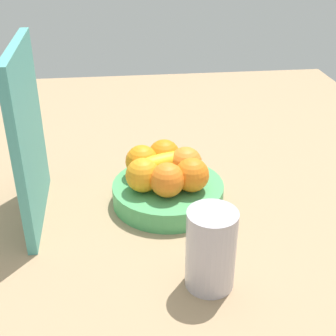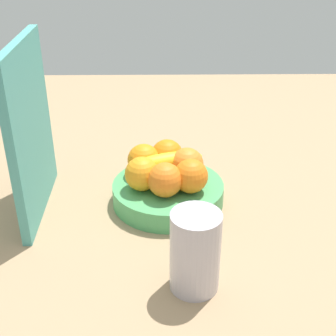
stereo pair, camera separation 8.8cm
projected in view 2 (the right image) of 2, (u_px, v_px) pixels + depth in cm
name	position (u px, v px, depth cm)	size (l,w,h in cm)	color
ground_plane	(181.00, 201.00, 106.28)	(180.00, 140.00, 3.00)	tan
fruit_bowl	(168.00, 193.00, 102.34)	(24.32, 24.32, 4.54)	#4BA35F
orange_front_left	(165.00, 180.00, 95.60)	(7.29, 7.29, 7.29)	orange
orange_front_right	(191.00, 176.00, 96.98)	(7.29, 7.29, 7.29)	orange
orange_center	(187.00, 164.00, 101.75)	(7.29, 7.29, 7.29)	orange
orange_back_left	(167.00, 155.00, 105.33)	(7.29, 7.29, 7.29)	orange
orange_back_right	(144.00, 160.00, 103.26)	(7.29, 7.29, 7.29)	orange
orange_top_stack	(142.00, 174.00, 97.81)	(7.29, 7.29, 7.29)	orange
banana_bunch	(166.00, 165.00, 102.23)	(9.13, 17.40, 6.20)	yellow
cutting_board	(30.00, 131.00, 93.19)	(28.00, 1.80, 36.00)	teal
thermos_tumbler	(195.00, 252.00, 76.71)	(8.45, 8.45, 14.66)	#BBB3BE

